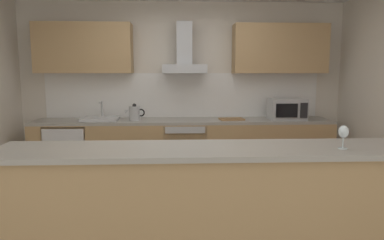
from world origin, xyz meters
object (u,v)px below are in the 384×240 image
range_hood (184,57)px  oven (185,150)px  kettle (135,113)px  microwave (287,109)px  wine_glass (344,133)px  sink (101,118)px  refrigerator (70,154)px  chopping_board (232,119)px

range_hood → oven: bearing=-90.0°
oven → kettle: 0.89m
microwave → wine_glass: bearing=-97.9°
wine_glass → oven: bearing=115.6°
wine_glass → microwave: bearing=82.1°
wine_glass → sink: bearing=134.3°
oven → refrigerator: bearing=-179.9°
microwave → chopping_board: bearing=179.7°
refrigerator → microwave: size_ratio=1.70×
refrigerator → kettle: bearing=-1.9°
kettle → refrigerator: bearing=178.1°
sink → kettle: 0.49m
kettle → chopping_board: size_ratio=0.85×
range_hood → microwave: bearing=-6.1°
chopping_board → oven: bearing=178.0°
oven → sink: size_ratio=1.60×
oven → kettle: kettle is taller
sink → wine_glass: wine_glass is taller
oven → sink: (-1.19, 0.01, 0.47)m
range_hood → chopping_board: 1.11m
range_hood → wine_glass: (1.14, -2.50, -0.67)m
oven → kettle: bearing=-177.3°
microwave → sink: microwave is taller
oven → wine_glass: 2.71m
oven → range_hood: bearing=90.0°
refrigerator → kettle: 1.09m
range_hood → wine_glass: size_ratio=4.05×
oven → range_hood: range_hood is taller
kettle → range_hood: 1.06m
microwave → range_hood: 1.64m
refrigerator → wine_glass: (2.77, -2.37, 0.69)m
oven → kettle: size_ratio=2.77×
oven → sink: sink is taller
wine_glass → chopping_board: 2.41m
microwave → sink: (-2.65, 0.04, -0.12)m
range_hood → sink: bearing=-174.3°
oven → range_hood: (0.00, 0.13, 1.33)m
sink → microwave: bearing=-0.8°
sink → range_hood: (1.19, 0.12, 0.86)m
sink → oven: bearing=-0.5°
microwave → wine_glass: size_ratio=2.81×
refrigerator → range_hood: bearing=4.6°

